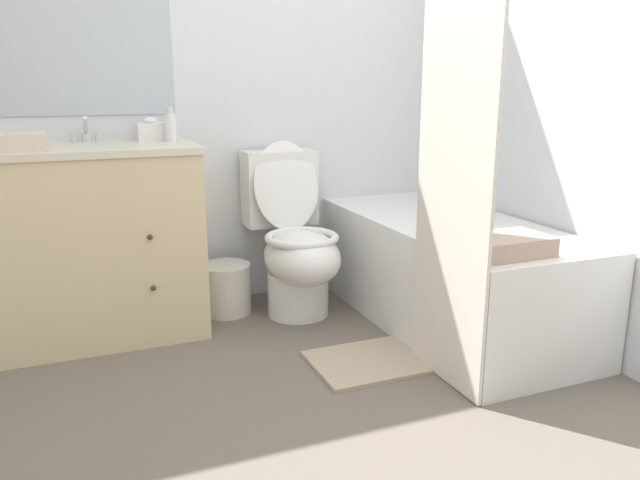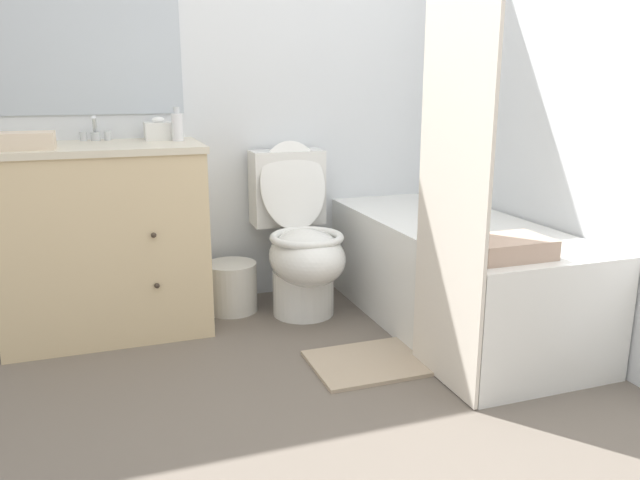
{
  "view_description": "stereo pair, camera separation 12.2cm",
  "coord_description": "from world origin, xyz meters",
  "px_view_note": "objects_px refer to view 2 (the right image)",
  "views": [
    {
      "loc": [
        -0.84,
        -1.53,
        1.16
      ],
      "look_at": [
        0.1,
        0.77,
        0.53
      ],
      "focal_mm": 35.0,
      "sensor_mm": 36.0,
      "label": 1
    },
    {
      "loc": [
        -0.72,
        -1.57,
        1.16
      ],
      "look_at": [
        0.1,
        0.77,
        0.53
      ],
      "focal_mm": 35.0,
      "sensor_mm": 36.0,
      "label": 2
    }
  ],
  "objects_px": {
    "toilet": "(300,243)",
    "bathtub": "(453,274)",
    "vanity_cabinet": "(104,238)",
    "bath_towel_folded": "(507,248)",
    "bath_mat": "(367,363)",
    "sink_faucet": "(95,133)",
    "soap_dispenser": "(178,126)",
    "hand_towel_folded": "(21,141)",
    "tissue_box": "(159,131)",
    "wastebasket": "(232,287)"
  },
  "relations": [
    {
      "from": "bath_mat",
      "to": "vanity_cabinet",
      "type": "bearing_deg",
      "value": 142.34
    },
    {
      "from": "bathtub",
      "to": "hand_towel_folded",
      "type": "height_order",
      "value": "hand_towel_folded"
    },
    {
      "from": "soap_dispenser",
      "to": "wastebasket",
      "type": "bearing_deg",
      "value": -0.14
    },
    {
      "from": "toilet",
      "to": "bathtub",
      "type": "xyz_separation_m",
      "value": [
        0.64,
        -0.43,
        -0.11
      ]
    },
    {
      "from": "vanity_cabinet",
      "to": "tissue_box",
      "type": "bearing_deg",
      "value": 26.63
    },
    {
      "from": "toilet",
      "to": "bath_mat",
      "type": "bearing_deg",
      "value": -84.52
    },
    {
      "from": "soap_dispenser",
      "to": "bath_mat",
      "type": "distance_m",
      "value": 1.41
    },
    {
      "from": "tissue_box",
      "to": "soap_dispenser",
      "type": "relative_size",
      "value": 0.84
    },
    {
      "from": "vanity_cabinet",
      "to": "sink_faucet",
      "type": "relative_size",
      "value": 6.54
    },
    {
      "from": "vanity_cabinet",
      "to": "bath_towel_folded",
      "type": "distance_m",
      "value": 1.81
    },
    {
      "from": "sink_faucet",
      "to": "toilet",
      "type": "bearing_deg",
      "value": -15.56
    },
    {
      "from": "wastebasket",
      "to": "bath_mat",
      "type": "height_order",
      "value": "wastebasket"
    },
    {
      "from": "toilet",
      "to": "wastebasket",
      "type": "bearing_deg",
      "value": 160.05
    },
    {
      "from": "sink_faucet",
      "to": "tissue_box",
      "type": "xyz_separation_m",
      "value": [
        0.29,
        -0.04,
        0.01
      ]
    },
    {
      "from": "bathtub",
      "to": "bath_mat",
      "type": "xyz_separation_m",
      "value": [
        -0.58,
        -0.28,
        -0.25
      ]
    },
    {
      "from": "wastebasket",
      "to": "bathtub",
      "type": "bearing_deg",
      "value": -29.17
    },
    {
      "from": "bath_towel_folded",
      "to": "toilet",
      "type": "bearing_deg",
      "value": 116.21
    },
    {
      "from": "toilet",
      "to": "soap_dispenser",
      "type": "height_order",
      "value": "soap_dispenser"
    },
    {
      "from": "wastebasket",
      "to": "bath_towel_folded",
      "type": "xyz_separation_m",
      "value": [
        0.84,
        -1.14,
        0.43
      ]
    },
    {
      "from": "wastebasket",
      "to": "bath_mat",
      "type": "relative_size",
      "value": 0.57
    },
    {
      "from": "sink_faucet",
      "to": "toilet",
      "type": "xyz_separation_m",
      "value": [
        0.94,
        -0.26,
        -0.56
      ]
    },
    {
      "from": "tissue_box",
      "to": "bath_towel_folded",
      "type": "xyz_separation_m",
      "value": [
        1.15,
        -1.24,
        -0.38
      ]
    },
    {
      "from": "hand_towel_folded",
      "to": "toilet",
      "type": "bearing_deg",
      "value": 1.94
    },
    {
      "from": "hand_towel_folded",
      "to": "bath_mat",
      "type": "height_order",
      "value": "hand_towel_folded"
    },
    {
      "from": "soap_dispenser",
      "to": "bath_towel_folded",
      "type": "bearing_deg",
      "value": -46.84
    },
    {
      "from": "bath_mat",
      "to": "sink_faucet",
      "type": "bearing_deg",
      "value": 136.14
    },
    {
      "from": "bathtub",
      "to": "wastebasket",
      "type": "distance_m",
      "value": 1.13
    },
    {
      "from": "bath_mat",
      "to": "bathtub",
      "type": "bearing_deg",
      "value": 26.15
    },
    {
      "from": "bath_mat",
      "to": "soap_dispenser",
      "type": "bearing_deg",
      "value": 127.48
    },
    {
      "from": "sink_faucet",
      "to": "soap_dispenser",
      "type": "height_order",
      "value": "soap_dispenser"
    },
    {
      "from": "toilet",
      "to": "sink_faucet",
      "type": "bearing_deg",
      "value": 164.44
    },
    {
      "from": "sink_faucet",
      "to": "bath_mat",
      "type": "bearing_deg",
      "value": -43.86
    },
    {
      "from": "hand_towel_folded",
      "to": "bath_towel_folded",
      "type": "distance_m",
      "value": 2.03
    },
    {
      "from": "toilet",
      "to": "hand_towel_folded",
      "type": "distance_m",
      "value": 1.35
    },
    {
      "from": "vanity_cabinet",
      "to": "toilet",
      "type": "relative_size",
      "value": 1.06
    },
    {
      "from": "bathtub",
      "to": "wastebasket",
      "type": "xyz_separation_m",
      "value": [
        -0.98,
        0.55,
        -0.13
      ]
    },
    {
      "from": "bathtub",
      "to": "hand_towel_folded",
      "type": "bearing_deg",
      "value": 168.46
    },
    {
      "from": "wastebasket",
      "to": "tissue_box",
      "type": "relative_size",
      "value": 1.96
    },
    {
      "from": "toilet",
      "to": "bath_towel_folded",
      "type": "distance_m",
      "value": 1.15
    },
    {
      "from": "bath_towel_folded",
      "to": "bath_mat",
      "type": "distance_m",
      "value": 0.76
    },
    {
      "from": "tissue_box",
      "to": "bath_towel_folded",
      "type": "relative_size",
      "value": 0.43
    },
    {
      "from": "toilet",
      "to": "hand_towel_folded",
      "type": "xyz_separation_m",
      "value": [
        -1.23,
        -0.04,
        0.56
      ]
    },
    {
      "from": "sink_faucet",
      "to": "hand_towel_folded",
      "type": "xyz_separation_m",
      "value": [
        -0.29,
        -0.3,
        0.0
      ]
    },
    {
      "from": "vanity_cabinet",
      "to": "bath_towel_folded",
      "type": "bearing_deg",
      "value": -37.06
    },
    {
      "from": "bathtub",
      "to": "sink_faucet",
      "type": "bearing_deg",
      "value": 156.55
    },
    {
      "from": "toilet",
      "to": "bath_mat",
      "type": "xyz_separation_m",
      "value": [
        0.07,
        -0.71,
        -0.36
      ]
    },
    {
      "from": "vanity_cabinet",
      "to": "hand_towel_folded",
      "type": "relative_size",
      "value": 3.55
    },
    {
      "from": "wastebasket",
      "to": "toilet",
      "type": "bearing_deg",
      "value": -19.95
    },
    {
      "from": "soap_dispenser",
      "to": "vanity_cabinet",
      "type": "bearing_deg",
      "value": -171.98
    },
    {
      "from": "sink_faucet",
      "to": "wastebasket",
      "type": "distance_m",
      "value": 1.01
    }
  ]
}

